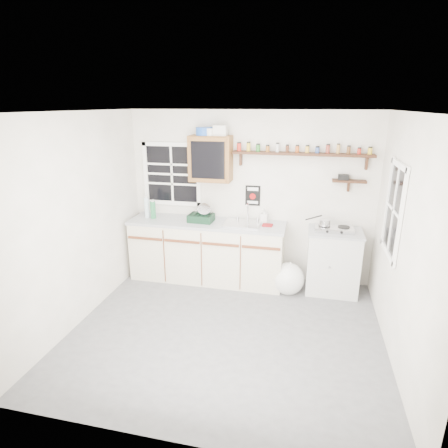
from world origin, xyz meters
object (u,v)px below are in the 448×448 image
Objects in this scene: upper_cabinet at (211,159)px; hotplate at (334,229)px; main_cabinet at (207,251)px; right_cabinet at (333,261)px; dish_rack at (202,216)px; spice_shelf at (301,153)px.

upper_cabinet is 1.98m from hotplate.
main_cabinet is 2.54× the size of right_cabinet.
dish_rack reaches higher than right_cabinet.
spice_shelf is at bearing 155.95° from hotplate.
right_cabinet is at bearing -3.76° from upper_cabinet.
spice_shelf reaches higher than dish_rack.
hotplate reaches higher than right_cabinet.
upper_cabinet reaches higher than dish_rack.
main_cabinet is at bearing 178.26° from hotplate.
hotplate is at bearing -144.38° from right_cabinet.
upper_cabinet is (-1.80, 0.12, 1.37)m from right_cabinet.
main_cabinet is 6.25× the size of dish_rack.
main_cabinet is 1.87m from hotplate.
main_cabinet is at bearing 3.40° from dish_rack.
hotplate is (0.51, -0.21, -0.99)m from spice_shelf.
right_cabinet is at bearing -19.22° from spice_shelf.
main_cabinet is 0.55m from dish_rack.
main_cabinet is at bearing -179.21° from right_cabinet.
main_cabinet is at bearing -103.68° from upper_cabinet.
upper_cabinet is at bearing 76.32° from main_cabinet.
right_cabinet is 2.26m from upper_cabinet.
spice_shelf reaches higher than right_cabinet.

